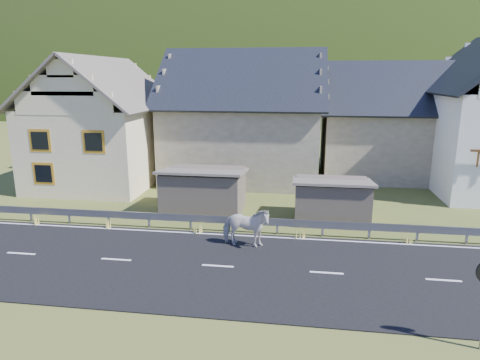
# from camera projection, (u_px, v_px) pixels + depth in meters

# --- Properties ---
(ground) EXTENTS (160.00, 160.00, 0.00)m
(ground) POSITION_uv_depth(u_px,v_px,m) (218.00, 267.00, 15.97)
(ground) COLOR #3D4D1D
(ground) RESTS_ON ground
(road) EXTENTS (60.00, 7.00, 0.04)m
(road) POSITION_uv_depth(u_px,v_px,m) (218.00, 266.00, 15.96)
(road) COLOR black
(road) RESTS_ON ground
(lane_markings) EXTENTS (60.00, 6.60, 0.01)m
(lane_markings) POSITION_uv_depth(u_px,v_px,m) (218.00, 266.00, 15.96)
(lane_markings) COLOR silver
(lane_markings) RESTS_ON road
(guardrail) EXTENTS (28.10, 0.09, 0.75)m
(guardrail) POSITION_uv_depth(u_px,v_px,m) (233.00, 221.00, 19.37)
(guardrail) COLOR #93969B
(guardrail) RESTS_ON ground
(shed_left) EXTENTS (4.30, 3.30, 2.40)m
(shed_left) POSITION_uv_depth(u_px,v_px,m) (204.00, 191.00, 22.23)
(shed_left) COLOR brown
(shed_left) RESTS_ON ground
(shed_right) EXTENTS (3.80, 2.90, 2.20)m
(shed_right) POSITION_uv_depth(u_px,v_px,m) (332.00, 201.00, 20.87)
(shed_right) COLOR brown
(shed_right) RESTS_ON ground
(house_cream) EXTENTS (7.80, 9.80, 8.30)m
(house_cream) POSITION_uv_depth(u_px,v_px,m) (102.00, 116.00, 27.85)
(house_cream) COLOR #FCEFBA
(house_cream) RESTS_ON ground
(house_stone_a) EXTENTS (10.80, 9.80, 8.90)m
(house_stone_a) POSITION_uv_depth(u_px,v_px,m) (245.00, 110.00, 29.42)
(house_stone_a) COLOR tan
(house_stone_a) RESTS_ON ground
(house_stone_b) EXTENTS (9.80, 8.80, 8.10)m
(house_stone_b) POSITION_uv_depth(u_px,v_px,m) (389.00, 115.00, 30.04)
(house_stone_b) COLOR tan
(house_stone_b) RESTS_ON ground
(mountain) EXTENTS (440.00, 280.00, 260.00)m
(mountain) POSITION_uv_depth(u_px,v_px,m) (306.00, 137.00, 193.04)
(mountain) COLOR #22390F
(mountain) RESTS_ON ground
(conifer_patch) EXTENTS (76.00, 50.00, 28.00)m
(conifer_patch) POSITION_uv_depth(u_px,v_px,m) (108.00, 79.00, 127.92)
(conifer_patch) COLOR black
(conifer_patch) RESTS_ON ground
(horse) EXTENTS (1.05, 2.08, 1.71)m
(horse) POSITION_uv_depth(u_px,v_px,m) (246.00, 227.00, 17.57)
(horse) COLOR silver
(horse) RESTS_ON road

